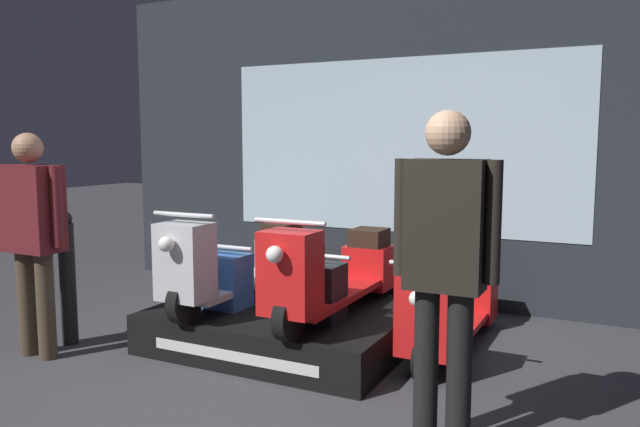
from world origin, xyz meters
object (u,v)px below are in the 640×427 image
(scooter_display_right, at_px, (335,273))
(person_left_browsing, at_px, (32,225))
(scooter_backrow_0, at_px, (270,287))
(scooter_backrow_2, at_px, (452,309))
(scooter_backrow_1, at_px, (354,298))
(person_right_browsing, at_px, (445,254))
(street_bollard, at_px, (68,279))
(scooter_display_left, at_px, (239,263))

(scooter_display_right, bearing_deg, person_left_browsing, -151.55)
(scooter_backrow_0, height_order, scooter_backrow_2, same)
(scooter_backrow_1, xyz_separation_m, person_right_browsing, (1.16, -1.53, 0.71))
(scooter_backrow_0, bearing_deg, scooter_backrow_1, 0.00)
(scooter_backrow_1, xyz_separation_m, person_left_browsing, (-1.90, -1.53, 0.67))
(person_right_browsing, bearing_deg, scooter_backrow_1, 127.16)
(scooter_display_right, bearing_deg, street_bollard, -159.41)
(scooter_display_left, distance_m, scooter_display_right, 0.86)
(person_right_browsing, height_order, street_bollard, person_right_browsing)
(person_left_browsing, height_order, street_bollard, person_left_browsing)
(person_left_browsing, relative_size, person_right_browsing, 0.94)
(person_left_browsing, xyz_separation_m, person_right_browsing, (3.07, 0.00, 0.04))
(scooter_display_left, bearing_deg, scooter_backrow_1, 30.50)
(scooter_backrow_1, height_order, street_bollard, street_bollard)
(scooter_display_right, height_order, street_bollard, scooter_display_right)
(scooter_backrow_0, relative_size, scooter_backrow_2, 1.00)
(scooter_display_left, xyz_separation_m, scooter_backrow_2, (1.63, 0.48, -0.30))
(scooter_backrow_2, bearing_deg, scooter_display_right, -148.14)
(scooter_display_left, bearing_deg, person_right_browsing, -28.12)
(scooter_display_left, xyz_separation_m, scooter_display_right, (0.86, 0.00, 0.00))
(scooter_backrow_2, xyz_separation_m, person_right_browsing, (0.35, -1.53, 0.71))
(scooter_backrow_0, distance_m, person_right_browsing, 2.60)
(scooter_backrow_1, distance_m, person_left_browsing, 2.54)
(person_right_browsing, relative_size, street_bollard, 1.67)
(person_left_browsing, bearing_deg, scooter_backrow_0, 54.58)
(scooter_backrow_2, relative_size, person_left_browsing, 1.09)
(street_bollard, bearing_deg, scooter_backrow_0, 47.60)
(scooter_display_left, height_order, person_left_browsing, person_left_browsing)
(scooter_backrow_1, relative_size, person_left_browsing, 1.09)
(scooter_display_left, height_order, scooter_display_right, same)
(scooter_display_left, height_order, scooter_backrow_1, scooter_display_left)
(scooter_backrow_2, distance_m, person_right_browsing, 1.73)
(scooter_display_right, relative_size, scooter_backrow_0, 1.00)
(scooter_backrow_2, height_order, street_bollard, street_bollard)
(scooter_display_right, relative_size, street_bollard, 1.71)
(scooter_display_right, relative_size, person_right_browsing, 1.03)
(scooter_display_left, bearing_deg, person_left_browsing, -135.98)
(street_bollard, bearing_deg, scooter_display_left, 33.60)
(street_bollard, bearing_deg, person_left_browsing, -86.06)
(scooter_display_right, relative_size, scooter_backrow_2, 1.00)
(scooter_backrow_0, bearing_deg, street_bollard, -132.40)
(scooter_backrow_0, relative_size, street_bollard, 1.71)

